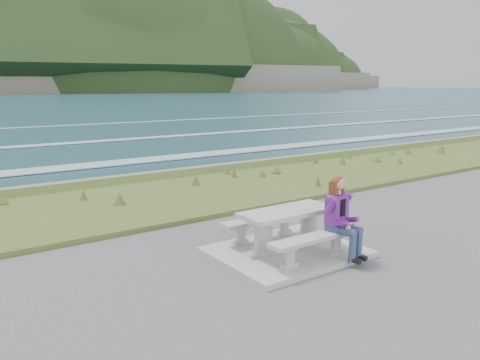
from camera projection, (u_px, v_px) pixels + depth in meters
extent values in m
cube|color=#9C9C97|center=(286.00, 252.00, 8.58)|extent=(2.60, 2.10, 0.10)
cube|color=#9C9C97|center=(263.00, 253.00, 8.26)|extent=(0.62, 0.12, 0.08)
cube|color=#9C9C97|center=(263.00, 237.00, 8.20)|extent=(0.34, 0.09, 0.51)
cube|color=#9C9C97|center=(264.00, 221.00, 8.14)|extent=(0.62, 0.12, 0.08)
cube|color=#9C9C97|center=(308.00, 242.00, 8.87)|extent=(0.62, 0.12, 0.08)
cube|color=#9C9C97|center=(309.00, 227.00, 8.81)|extent=(0.34, 0.09, 0.51)
cube|color=#9C9C97|center=(309.00, 212.00, 8.75)|extent=(0.62, 0.12, 0.08)
cube|color=#9C9C97|center=(287.00, 212.00, 8.43)|extent=(1.80, 0.75, 0.08)
cube|color=#9C9C97|center=(289.00, 265.00, 7.70)|extent=(0.30, 0.12, 0.08)
cube|color=#9C9C97|center=(289.00, 257.00, 7.67)|extent=(0.17, 0.09, 0.22)
cube|color=#9C9C97|center=(290.00, 248.00, 7.64)|extent=(0.30, 0.12, 0.08)
cube|color=#9C9C97|center=(335.00, 252.00, 8.30)|extent=(0.30, 0.12, 0.08)
cube|color=#9C9C97|center=(336.00, 244.00, 8.27)|extent=(0.17, 0.09, 0.22)
cube|color=#9C9C97|center=(336.00, 236.00, 8.24)|extent=(0.30, 0.12, 0.08)
cube|color=#9C9C97|center=(314.00, 238.00, 7.93)|extent=(1.80, 0.35, 0.07)
cube|color=#9C9C97|center=(241.00, 242.00, 8.82)|extent=(0.30, 0.12, 0.08)
cube|color=#9C9C97|center=(241.00, 235.00, 8.79)|extent=(0.17, 0.09, 0.22)
cube|color=#9C9C97|center=(241.00, 227.00, 8.76)|extent=(0.30, 0.12, 0.08)
cube|color=#9C9C97|center=(284.00, 232.00, 9.43)|extent=(0.30, 0.12, 0.08)
cube|color=#9C9C97|center=(285.00, 225.00, 9.40)|extent=(0.17, 0.09, 0.22)
cube|color=#9C9C97|center=(285.00, 218.00, 9.37)|extent=(0.30, 0.12, 0.08)
cube|color=#9C9C97|center=(263.00, 219.00, 9.05)|extent=(1.80, 0.35, 0.07)
cube|color=#3A551F|center=(166.00, 200.00, 12.61)|extent=(160.00, 4.50, 0.22)
cube|color=#655C4B|center=(126.00, 182.00, 14.94)|extent=(160.00, 0.80, 2.20)
cube|color=silver|center=(75.00, 198.00, 20.19)|extent=(220.00, 3.00, 0.06)
cube|color=silver|center=(34.00, 171.00, 26.62)|extent=(220.00, 2.00, 0.06)
cube|color=silver|center=(1.00, 148.00, 36.27)|extent=(220.00, 1.40, 0.06)
cube|color=#655C4B|center=(130.00, 79.00, 345.25)|extent=(296.14, 193.70, 18.00)
ellipsoid|color=black|center=(130.00, 75.00, 344.65)|extent=(311.77, 210.10, 176.37)
cube|color=#655C4B|center=(261.00, 81.00, 524.07)|extent=(224.66, 148.06, 18.00)
ellipsoid|color=black|center=(261.00, 78.00, 523.47)|extent=(236.23, 161.33, 134.87)
cube|color=#655C4B|center=(305.00, 82.00, 694.11)|extent=(197.87, 126.05, 18.00)
ellipsoid|color=black|center=(305.00, 80.00, 693.51)|extent=(207.79, 137.80, 98.56)
cube|color=navy|center=(347.00, 242.00, 8.11)|extent=(0.48, 0.75, 0.57)
cube|color=#6A1C81|center=(337.00, 209.00, 8.17)|extent=(0.44, 0.30, 0.53)
sphere|color=tan|center=(339.00, 184.00, 8.06)|extent=(0.22, 0.22, 0.22)
sphere|color=#582F14|center=(338.00, 183.00, 8.08)|extent=(0.24, 0.24, 0.24)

